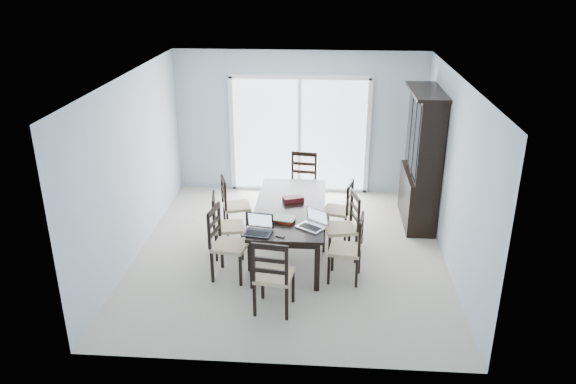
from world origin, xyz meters
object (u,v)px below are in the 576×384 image
(chair_left_mid, at_px, (222,219))
(dining_table, at_px, (290,211))
(chair_right_mid, at_px, (347,219))
(chair_right_far, at_px, (343,204))
(chair_end_far, at_px, (303,176))
(hot_tub, at_px, (259,144))
(laptop_dark, at_px, (257,230))
(cell_phone, at_px, (280,236))
(china_hutch, at_px, (422,160))
(laptop_silver, at_px, (311,224))
(chair_end_near, at_px, (272,269))
(chair_left_far, at_px, (231,199))
(chair_left_near, at_px, (223,235))
(game_box, at_px, (293,199))
(chair_right_near, at_px, (352,241))

(chair_left_mid, bearing_deg, dining_table, 87.70)
(chair_right_mid, height_order, chair_right_far, chair_right_mid)
(chair_left_mid, relative_size, chair_right_far, 1.03)
(chair_end_far, xyz_separation_m, hot_tub, (-1.00, 2.11, -0.10))
(laptop_dark, relative_size, cell_phone, 3.49)
(china_hutch, bearing_deg, laptop_silver, -131.29)
(chair_right_mid, relative_size, chair_end_near, 0.97)
(dining_table, distance_m, laptop_silver, 0.77)
(laptop_silver, bearing_deg, china_hutch, 83.82)
(chair_end_far, relative_size, hot_tub, 0.52)
(china_hutch, bearing_deg, chair_left_mid, -155.34)
(chair_left_far, bearing_deg, chair_end_far, 112.91)
(dining_table, xyz_separation_m, laptop_dark, (-0.36, -0.92, 0.14))
(chair_left_near, bearing_deg, chair_right_mid, 120.27)
(chair_left_far, bearing_deg, china_hutch, 83.59)
(chair_left_far, bearing_deg, hot_tub, 160.37)
(chair_end_far, height_order, game_box, chair_end_far)
(laptop_dark, xyz_separation_m, cell_phone, (0.30, -0.05, -0.05))
(hot_tub, bearing_deg, dining_table, -76.36)
(chair_left_far, xyz_separation_m, chair_right_far, (1.75, -0.04, -0.00))
(chair_left_near, height_order, chair_right_near, chair_left_near)
(cell_phone, distance_m, game_box, 1.15)
(laptop_silver, bearing_deg, laptop_dark, -126.59)
(cell_phone, bearing_deg, chair_left_far, 146.54)
(laptop_dark, bearing_deg, chair_right_near, 19.33)
(dining_table, distance_m, chair_left_mid, 0.99)
(chair_right_far, relative_size, hot_tub, 0.47)
(dining_table, xyz_separation_m, chair_end_far, (0.11, 1.57, -0.05))
(chair_end_near, xyz_separation_m, laptop_dark, (-0.26, 0.65, 0.19))
(china_hutch, distance_m, laptop_dark, 3.23)
(chair_right_mid, relative_size, game_box, 3.88)
(laptop_silver, bearing_deg, chair_end_near, -80.82)
(chair_left_mid, height_order, chair_right_far, chair_left_mid)
(chair_end_near, bearing_deg, chair_right_near, 49.07)
(chair_end_near, height_order, game_box, chair_end_near)
(chair_end_near, bearing_deg, laptop_silver, 71.60)
(chair_left_near, bearing_deg, chair_end_far, 166.07)
(chair_right_far, xyz_separation_m, game_box, (-0.74, -0.42, 0.23))
(dining_table, height_order, china_hutch, china_hutch)
(chair_left_near, bearing_deg, chair_right_far, 137.74)
(chair_right_mid, distance_m, game_box, 0.84)
(chair_right_mid, bearing_deg, laptop_silver, 128.55)
(chair_left_mid, distance_m, laptop_silver, 1.43)
(hot_tub, bearing_deg, chair_left_mid, -91.24)
(chair_right_mid, bearing_deg, chair_left_mid, 79.20)
(chair_right_mid, distance_m, hot_tub, 4.12)
(chair_right_near, relative_size, game_box, 3.73)
(laptop_silver, bearing_deg, game_box, 143.49)
(chair_left_near, distance_m, chair_right_mid, 1.80)
(chair_right_near, height_order, cell_phone, chair_right_near)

